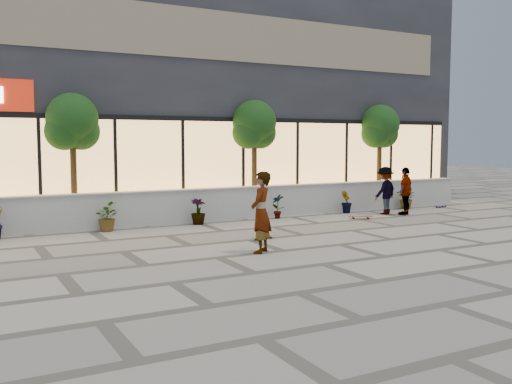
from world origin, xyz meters
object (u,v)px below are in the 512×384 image
tree_east (380,129)px  skateboard_right_near (361,217)px  skater_right_far (385,191)px  skater_center (261,212)px  skateboard_center (264,237)px  skateboard_right_far (441,205)px  skater_right_near (406,191)px  tree_midwest (72,125)px  tree_mideast (254,127)px

tree_east → skateboard_right_near: 4.94m
skater_right_far → skateboard_right_near: bearing=3.1°
tree_east → skater_center: tree_east is taller
skateboard_center → skateboard_right_far: size_ratio=0.97×
skater_center → skater_right_near: skater_center is taller
skateboard_right_near → skateboard_right_far: size_ratio=1.03×
skateboard_center → skateboard_right_near: size_ratio=0.94×
skateboard_center → skateboard_right_near: skateboard_right_near is taller
skateboard_right_far → skater_center: bearing=-173.1°
skater_center → skater_right_far: (7.05, 3.93, -0.10)m
tree_midwest → skater_center: bearing=-63.9°
tree_east → skateboard_right_near: (-2.99, -2.65, -2.91)m
tree_midwest → skater_center: size_ratio=2.12×
tree_midwest → tree_mideast: size_ratio=1.00×
tree_mideast → skateboard_right_far: bearing=-11.6°
skater_right_far → skateboard_right_near: (-1.49, -0.56, -0.74)m
skateboard_right_near → tree_east: bearing=67.9°
skater_right_far → skateboard_right_near: skater_right_far is taller
skater_right_near → skater_center: bearing=-2.2°
tree_mideast → skateboard_right_far: tree_mideast is taller
skateboard_center → tree_mideast: bearing=47.1°
tree_mideast → skater_center: (-3.05, -6.02, -2.06)m
skateboard_right_near → skater_right_far: bearing=47.0°
tree_east → skateboard_center: 9.34m
skater_center → tree_east: bearing=170.9°
tree_east → skater_center: bearing=-144.8°
tree_mideast → skater_center: bearing=-116.9°
tree_midwest → skater_right_far: (10.00, -2.09, -2.16)m
tree_mideast → skater_right_near: bearing=-29.6°
tree_east → skater_right_near: (-1.00, -2.55, -2.17)m
skater_right_far → skateboard_center: bearing=4.1°
tree_east → tree_midwest: bearing=180.0°
tree_east → skateboard_right_far: (1.80, -1.50, -2.91)m
skater_center → skateboard_right_near: 6.55m
tree_midwest → skateboard_right_far: 13.70m
skater_center → skater_right_far: 8.07m
tree_mideast → tree_east: bearing=0.0°
tree_mideast → skater_right_near: 5.61m
skater_right_near → tree_mideast: bearing=-56.5°
skateboard_center → skater_right_near: bearing=-1.1°
skateboard_right_near → skateboard_center: bearing=-131.8°
skateboard_center → skateboard_right_near: 5.01m
skater_center → skateboard_right_far: bearing=159.4°
skater_right_near → tree_midwest: bearing=-40.6°
tree_mideast → skateboard_right_far: 8.00m
skater_right_far → skateboard_center: (-6.14, -2.42, -0.75)m
tree_east → skater_right_far: size_ratio=2.39×
tree_midwest → tree_mideast: same height
tree_mideast → skater_right_far: bearing=-27.6°
tree_midwest → skater_right_near: (10.50, -2.55, -2.17)m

